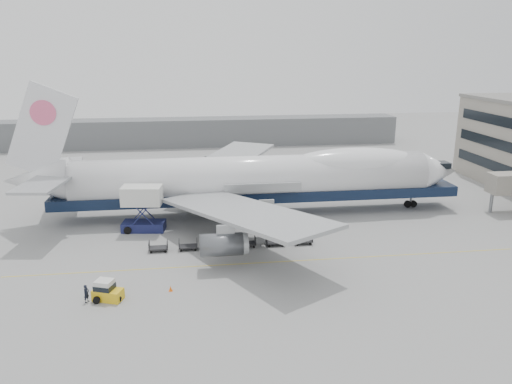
{
  "coord_description": "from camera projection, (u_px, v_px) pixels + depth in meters",
  "views": [
    {
      "loc": [
        -9.1,
        -58.9,
        23.73
      ],
      "look_at": [
        -0.33,
        6.0,
        5.14
      ],
      "focal_mm": 35.0,
      "sensor_mm": 36.0,
      "label": 1
    }
  ],
  "objects": [
    {
      "name": "apron_line",
      "position": [
        273.0,
        262.0,
        58.08
      ],
      "size": [
        60.0,
        0.15,
        0.01
      ],
      "primitive_type": "cube",
      "color": "gold",
      "rests_on": "ground"
    },
    {
      "name": "dolly_4",
      "position": [
        275.0,
        241.0,
        62.96
      ],
      "size": [
        2.3,
        1.35,
        1.3
      ],
      "color": "#2D2D30",
      "rests_on": "ground"
    },
    {
      "name": "traffic_cone",
      "position": [
        171.0,
        289.0,
        51.04
      ],
      "size": [
        0.4,
        0.4,
        0.59
      ],
      "rotation": [
        0.0,
        0.0,
        0.4
      ],
      "color": "#F6610C",
      "rests_on": "ground"
    },
    {
      "name": "airliner",
      "position": [
        257.0,
        178.0,
        73.79
      ],
      "size": [
        67.0,
        55.3,
        19.98
      ],
      "color": "white",
      "rests_on": "ground"
    },
    {
      "name": "ground",
      "position": [
        265.0,
        243.0,
        63.8
      ],
      "size": [
        260.0,
        260.0,
        0.0
      ],
      "primitive_type": "plane",
      "color": "gray",
      "rests_on": "ground"
    },
    {
      "name": "ground_worker",
      "position": [
        86.0,
        294.0,
        48.63
      ],
      "size": [
        0.71,
        0.79,
        1.81
      ],
      "primitive_type": "imported",
      "rotation": [
        0.0,
        0.0,
        1.04
      ],
      "color": "black",
      "rests_on": "ground"
    },
    {
      "name": "baggage_tug",
      "position": [
        107.0,
        291.0,
        49.1
      ],
      "size": [
        3.18,
        2.41,
        2.07
      ],
      "rotation": [
        0.0,
        0.0,
        -0.36
      ],
      "color": "yellow",
      "rests_on": "ground"
    },
    {
      "name": "dolly_1",
      "position": [
        188.0,
        246.0,
        61.56
      ],
      "size": [
        2.3,
        1.35,
        1.3
      ],
      "color": "#2D2D30",
      "rests_on": "ground"
    },
    {
      "name": "dolly_0",
      "position": [
        158.0,
        247.0,
        61.09
      ],
      "size": [
        2.3,
        1.35,
        1.3
      ],
      "color": "#2D2D30",
      "rests_on": "ground"
    },
    {
      "name": "dolly_2",
      "position": [
        218.0,
        244.0,
        62.03
      ],
      "size": [
        2.3,
        1.35,
        1.3
      ],
      "color": "#2D2D30",
      "rests_on": "ground"
    },
    {
      "name": "catering_truck",
      "position": [
        143.0,
        206.0,
        67.46
      ],
      "size": [
        6.02,
        4.49,
        6.26
      ],
      "rotation": [
        0.0,
        0.0,
        -0.13
      ],
      "color": "#1A1F4F",
      "rests_on": "ground"
    },
    {
      "name": "hangar",
      "position": [
        186.0,
        132.0,
        128.3
      ],
      "size": [
        110.0,
        8.0,
        7.0
      ],
      "primitive_type": "cube",
      "color": "slate",
      "rests_on": "ground"
    },
    {
      "name": "dolly_5",
      "position": [
        303.0,
        240.0,
        63.43
      ],
      "size": [
        2.3,
        1.35,
        1.3
      ],
      "color": "#2D2D30",
      "rests_on": "ground"
    },
    {
      "name": "dolly_3",
      "position": [
        247.0,
        243.0,
        62.5
      ],
      "size": [
        2.3,
        1.35,
        1.3
      ],
      "color": "#2D2D30",
      "rests_on": "ground"
    }
  ]
}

